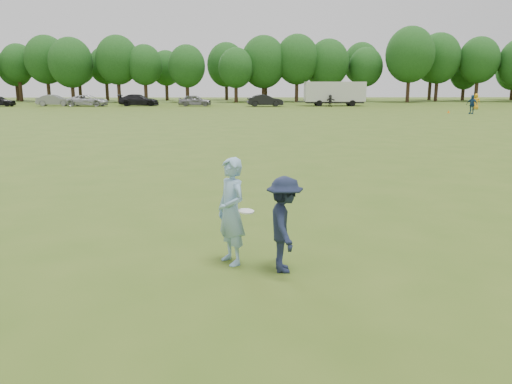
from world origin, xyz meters
TOP-DOWN VIEW (x-y plane):
  - ground at (0.00, 0.00)m, footprint 200.00×200.00m
  - thrower at (-0.46, 0.54)m, footprint 0.74×0.82m
  - defender at (0.44, 0.15)m, footprint 0.64×1.06m
  - player_far_b at (22.59, 42.48)m, footprint 1.06×1.15m
  - player_far_c at (26.83, 50.80)m, footprint 1.07×0.95m
  - player_far_d at (10.98, 58.29)m, footprint 1.45×1.17m
  - car_b at (-25.80, 60.71)m, footprint 4.66×2.09m
  - car_c at (-21.06, 59.99)m, footprint 5.43×2.73m
  - car_d at (-14.50, 60.65)m, footprint 5.39×2.37m
  - car_e at (-6.87, 59.83)m, footprint 4.42×1.89m
  - car_f at (2.45, 58.74)m, footprint 4.80×2.07m
  - field_cone at (20.91, 44.00)m, footprint 0.28×0.28m
  - disc_in_play at (-0.20, 0.29)m, footprint 0.28×0.28m
  - cargo_trailer at (11.83, 60.13)m, footprint 9.00×2.75m
  - treeline at (2.81, 76.90)m, footprint 130.35×18.39m

SIDE VIEW (x-z plane):
  - ground at x=0.00m, z-range 0.00..0.00m
  - field_cone at x=20.91m, z-range 0.00..0.30m
  - car_c at x=-21.06m, z-range 0.00..1.47m
  - car_b at x=-25.80m, z-range 0.00..1.49m
  - car_e at x=-6.87m, z-range 0.00..1.49m
  - car_f at x=2.45m, z-range 0.00..1.54m
  - car_d at x=-14.50m, z-range 0.00..1.54m
  - player_far_d at x=10.98m, z-range 0.00..1.55m
  - defender at x=0.44m, z-range 0.00..1.62m
  - player_far_c at x=26.83m, z-range 0.00..1.85m
  - thrower at x=-0.46m, z-range 0.00..1.87m
  - player_far_b at x=22.59m, z-range 0.00..1.89m
  - disc_in_play at x=-0.20m, z-range 0.97..1.03m
  - cargo_trailer at x=11.83m, z-range 0.18..3.38m
  - treeline at x=2.81m, z-range 0.39..12.13m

